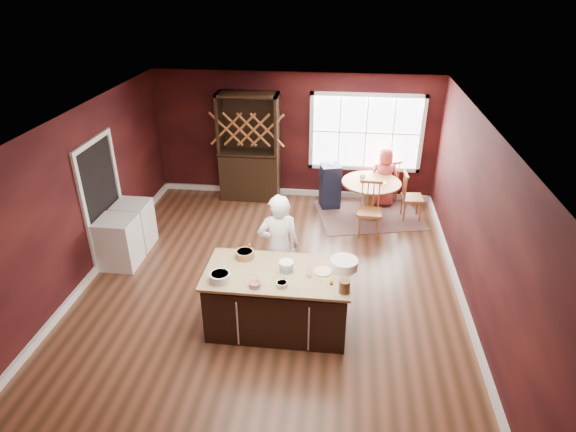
{
  "coord_description": "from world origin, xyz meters",
  "views": [
    {
      "loc": [
        1.02,
        -6.33,
        4.59
      ],
      "look_at": [
        0.22,
        0.41,
        1.05
      ],
      "focal_mm": 30.0,
      "sensor_mm": 36.0,
      "label": 1
    }
  ],
  "objects_px": {
    "baker": "(279,248)",
    "chair_south": "(370,210)",
    "kitchen_island": "(278,301)",
    "dryer": "(134,225)",
    "hutch": "(249,148)",
    "high_chair": "(330,185)",
    "layer_cake": "(286,266)",
    "chair_east": "(413,196)",
    "toddler": "(335,171)",
    "seated_woman": "(384,177)",
    "dining_table": "(371,191)",
    "chair_north": "(388,180)",
    "washer": "(119,242)"
  },
  "relations": [
    {
      "from": "dining_table",
      "to": "chair_east",
      "type": "bearing_deg",
      "value": -2.05
    },
    {
      "from": "chair_north",
      "to": "washer",
      "type": "bearing_deg",
      "value": 5.04
    },
    {
      "from": "baker",
      "to": "chair_east",
      "type": "bearing_deg",
      "value": -142.17
    },
    {
      "from": "kitchen_island",
      "to": "toddler",
      "type": "height_order",
      "value": "toddler"
    },
    {
      "from": "toddler",
      "to": "hutch",
      "type": "distance_m",
      "value": 1.88
    },
    {
      "from": "kitchen_island",
      "to": "chair_south",
      "type": "height_order",
      "value": "chair_south"
    },
    {
      "from": "dining_table",
      "to": "seated_woman",
      "type": "bearing_deg",
      "value": 61.36
    },
    {
      "from": "chair_south",
      "to": "kitchen_island",
      "type": "bearing_deg",
      "value": -113.75
    },
    {
      "from": "hutch",
      "to": "dryer",
      "type": "relative_size",
      "value": 2.69
    },
    {
      "from": "hutch",
      "to": "washer",
      "type": "distance_m",
      "value": 3.47
    },
    {
      "from": "hutch",
      "to": "seated_woman",
      "type": "bearing_deg",
      "value": -0.71
    },
    {
      "from": "hutch",
      "to": "high_chair",
      "type": "bearing_deg",
      "value": -8.06
    },
    {
      "from": "chair_east",
      "to": "toddler",
      "type": "xyz_separation_m",
      "value": [
        -1.59,
        0.38,
        0.31
      ]
    },
    {
      "from": "layer_cake",
      "to": "hutch",
      "type": "distance_m",
      "value": 4.33
    },
    {
      "from": "toddler",
      "to": "chair_south",
      "type": "bearing_deg",
      "value": -58.87
    },
    {
      "from": "chair_north",
      "to": "dryer",
      "type": "distance_m",
      "value": 5.3
    },
    {
      "from": "seated_woman",
      "to": "hutch",
      "type": "height_order",
      "value": "hutch"
    },
    {
      "from": "high_chair",
      "to": "kitchen_island",
      "type": "bearing_deg",
      "value": -112.55
    },
    {
      "from": "toddler",
      "to": "washer",
      "type": "height_order",
      "value": "toddler"
    },
    {
      "from": "chair_north",
      "to": "high_chair",
      "type": "relative_size",
      "value": 0.98
    },
    {
      "from": "seated_woman",
      "to": "high_chair",
      "type": "height_order",
      "value": "seated_woman"
    },
    {
      "from": "baker",
      "to": "seated_woman",
      "type": "height_order",
      "value": "baker"
    },
    {
      "from": "kitchen_island",
      "to": "dining_table",
      "type": "xyz_separation_m",
      "value": [
        1.39,
        3.64,
        0.1
      ]
    },
    {
      "from": "chair_north",
      "to": "seated_woman",
      "type": "height_order",
      "value": "seated_woman"
    },
    {
      "from": "dryer",
      "to": "chair_east",
      "type": "bearing_deg",
      "value": 18.38
    },
    {
      "from": "baker",
      "to": "chair_south",
      "type": "xyz_separation_m",
      "value": [
        1.43,
        2.1,
        -0.34
      ]
    },
    {
      "from": "toddler",
      "to": "high_chair",
      "type": "bearing_deg",
      "value": -160.19
    },
    {
      "from": "chair_north",
      "to": "toddler",
      "type": "relative_size",
      "value": 3.7
    },
    {
      "from": "dryer",
      "to": "hutch",
      "type": "bearing_deg",
      "value": 53.51
    },
    {
      "from": "kitchen_island",
      "to": "dryer",
      "type": "xyz_separation_m",
      "value": [
        -2.89,
        1.91,
        -0.01
      ]
    },
    {
      "from": "chair_east",
      "to": "chair_south",
      "type": "xyz_separation_m",
      "value": [
        -0.88,
        -0.79,
        0.03
      ]
    },
    {
      "from": "dining_table",
      "to": "chair_north",
      "type": "height_order",
      "value": "chair_north"
    },
    {
      "from": "layer_cake",
      "to": "seated_woman",
      "type": "height_order",
      "value": "seated_woman"
    },
    {
      "from": "layer_cake",
      "to": "hutch",
      "type": "relative_size",
      "value": 0.12
    },
    {
      "from": "chair_east",
      "to": "dryer",
      "type": "distance_m",
      "value": 5.39
    },
    {
      "from": "chair_south",
      "to": "layer_cake",
      "type": "bearing_deg",
      "value": -112.54
    },
    {
      "from": "chair_south",
      "to": "washer",
      "type": "relative_size",
      "value": 1.21
    },
    {
      "from": "kitchen_island",
      "to": "dining_table",
      "type": "bearing_deg",
      "value": 69.03
    },
    {
      "from": "seated_woman",
      "to": "washer",
      "type": "bearing_deg",
      "value": 28.71
    },
    {
      "from": "chair_east",
      "to": "toddler",
      "type": "bearing_deg",
      "value": 72.26
    },
    {
      "from": "dining_table",
      "to": "toddler",
      "type": "xyz_separation_m",
      "value": [
        -0.75,
        0.35,
        0.28
      ]
    },
    {
      "from": "chair_south",
      "to": "toddler",
      "type": "height_order",
      "value": "chair_south"
    },
    {
      "from": "baker",
      "to": "toddler",
      "type": "relative_size",
      "value": 6.66
    },
    {
      "from": "washer",
      "to": "dining_table",
      "type": "bearing_deg",
      "value": 28.96
    },
    {
      "from": "baker",
      "to": "washer",
      "type": "bearing_deg",
      "value": -24.59
    },
    {
      "from": "baker",
      "to": "chair_north",
      "type": "bearing_deg",
      "value": -130.39
    },
    {
      "from": "layer_cake",
      "to": "kitchen_island",
      "type": "bearing_deg",
      "value": -143.07
    },
    {
      "from": "chair_east",
      "to": "chair_north",
      "type": "xyz_separation_m",
      "value": [
        -0.44,
        0.8,
        -0.02
      ]
    },
    {
      "from": "seated_woman",
      "to": "chair_north",
      "type": "bearing_deg",
      "value": -117.01
    },
    {
      "from": "chair_east",
      "to": "high_chair",
      "type": "xyz_separation_m",
      "value": [
        -1.66,
        0.35,
        -0.01
      ]
    }
  ]
}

